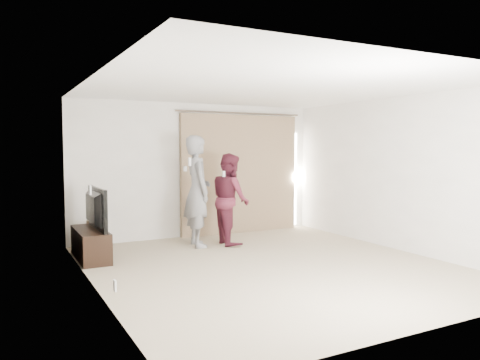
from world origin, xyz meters
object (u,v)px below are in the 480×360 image
tv_console (91,244)px  person_woman (230,199)px  tv (90,209)px  person_man (197,191)px

tv_console → person_woman: 2.53m
tv → person_woman: 2.46m
tv_console → tv: (0.00, 0.00, 0.56)m
tv → person_woman: person_woman is taller
tv_console → person_woman: bearing=0.5°
tv → person_man: size_ratio=0.58×
tv_console → tv: bearing=0.0°
tv → person_man: 1.87m
person_woman → person_man: bearing=170.8°
tv → person_woman: size_ratio=0.69×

